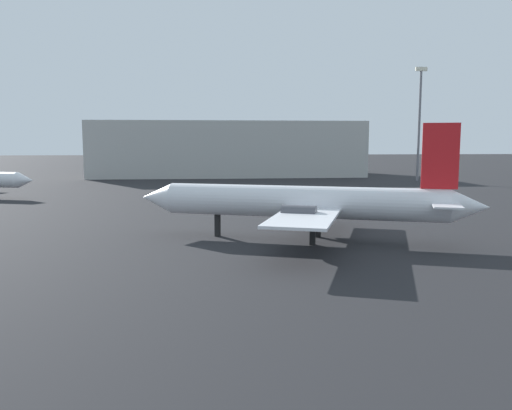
% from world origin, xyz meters
% --- Properties ---
extents(airplane_on_taxiway, '(28.73, 22.65, 9.84)m').
position_xyz_m(airplane_on_taxiway, '(11.50, 33.65, 3.29)').
color(airplane_on_taxiway, white).
rests_on(airplane_on_taxiway, ground_plane).
extents(light_mast_right, '(2.40, 0.50, 23.45)m').
position_xyz_m(light_mast_right, '(47.46, 95.86, 13.02)').
color(light_mast_right, slate).
rests_on(light_mast_right, ground_plane).
extents(terminal_building, '(63.20, 25.08, 12.86)m').
position_xyz_m(terminal_building, '(8.39, 118.43, 6.43)').
color(terminal_building, '#B7B7B2').
rests_on(terminal_building, ground_plane).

